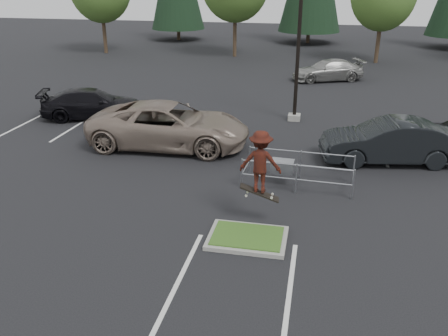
% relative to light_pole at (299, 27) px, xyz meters
% --- Properties ---
extents(ground, '(120.00, 120.00, 0.00)m').
position_rel_light_pole_xyz_m(ground, '(-0.50, -12.00, -4.56)').
color(ground, black).
rests_on(ground, ground).
extents(grass_median, '(2.20, 1.60, 0.16)m').
position_rel_light_pole_xyz_m(grass_median, '(-0.50, -12.00, -4.48)').
color(grass_median, gray).
rests_on(grass_median, ground).
extents(stall_lines, '(22.62, 17.60, 0.01)m').
position_rel_light_pole_xyz_m(stall_lines, '(-1.85, -5.98, -4.56)').
color(stall_lines, silver).
rests_on(stall_lines, ground).
extents(light_pole, '(0.70, 0.60, 10.12)m').
position_rel_light_pole_xyz_m(light_pole, '(0.00, 0.00, 0.00)').
color(light_pole, gray).
rests_on(light_pole, ground).
extents(cart_corral, '(3.87, 1.57, 1.08)m').
position_rel_light_pole_xyz_m(cart_corral, '(0.23, -7.98, -3.88)').
color(cart_corral, '#989AA0').
rests_on(cart_corral, ground).
extents(skateboarder, '(1.20, 0.70, 2.14)m').
position_rel_light_pole_xyz_m(skateboarder, '(-0.32, -11.00, -2.57)').
color(skateboarder, black).
rests_on(skateboarder, ground).
extents(car_l_tan, '(6.91, 3.37, 1.89)m').
position_rel_light_pole_xyz_m(car_l_tan, '(-5.00, -5.00, -3.61)').
color(car_l_tan, gray).
rests_on(car_l_tan, ground).
extents(car_l_black, '(5.52, 3.57, 1.49)m').
position_rel_light_pole_xyz_m(car_l_black, '(-10.29, -1.64, -3.82)').
color(car_l_black, black).
rests_on(car_l_black, ground).
extents(car_r_charc, '(5.44, 2.65, 1.72)m').
position_rel_light_pole_xyz_m(car_r_charc, '(4.00, -5.00, -3.70)').
color(car_r_charc, black).
rests_on(car_r_charc, ground).
extents(car_far_silver, '(5.27, 3.69, 1.42)m').
position_rel_light_pole_xyz_m(car_far_silver, '(1.68, 10.00, -3.85)').
color(car_far_silver, gray).
rests_on(car_far_silver, ground).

